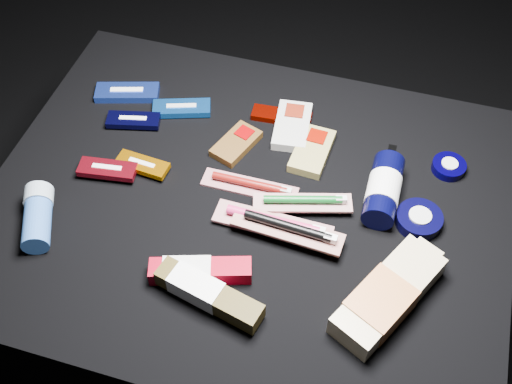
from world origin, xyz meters
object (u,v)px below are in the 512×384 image
(bodywash_bottle, at_px, (387,297))
(deodorant_stick, at_px, (38,216))
(toothpaste_carton_red, at_px, (196,271))
(lotion_bottle, at_px, (384,189))

(bodywash_bottle, relative_size, deodorant_stick, 1.74)
(deodorant_stick, height_order, toothpaste_carton_red, deodorant_stick)
(deodorant_stick, relative_size, toothpaste_carton_red, 0.77)
(lotion_bottle, bearing_deg, deodorant_stick, -158.51)
(deodorant_stick, distance_m, toothpaste_carton_red, 0.31)
(lotion_bottle, distance_m, toothpaste_carton_red, 0.38)
(bodywash_bottle, distance_m, deodorant_stick, 0.63)
(toothpaste_carton_red, bearing_deg, deodorant_stick, 158.70)
(bodywash_bottle, xyz_separation_m, toothpaste_carton_red, (-0.32, -0.04, -0.01))
(lotion_bottle, distance_m, bodywash_bottle, 0.22)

